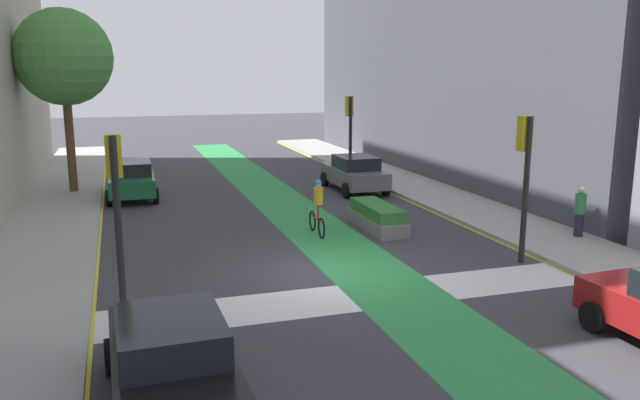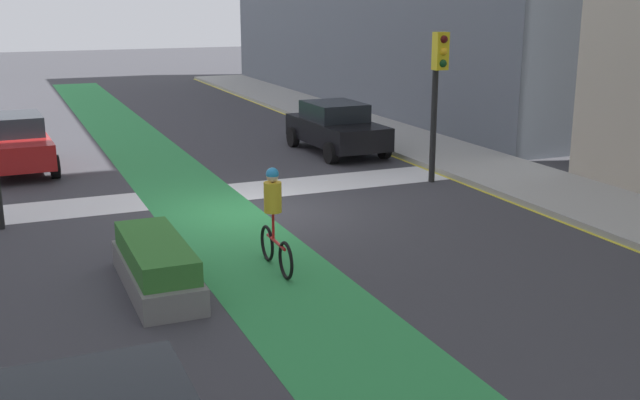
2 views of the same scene
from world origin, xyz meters
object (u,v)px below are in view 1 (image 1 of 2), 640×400
Objects in this scene: pedestrian_sidewalk_right_a at (580,211)px; median_planter at (377,217)px; car_green_left_far at (131,179)px; cyclist_in_lane at (318,206)px; car_grey_right_far at (355,173)px; traffic_signal_far_right at (350,121)px; street_tree_near at (63,58)px; traffic_signal_near_right at (525,161)px; car_black_left_near at (171,360)px; traffic_signal_near_left at (116,187)px.

median_planter is at bearing 148.39° from pedestrian_sidewalk_right_a.
median_planter is (-5.45, 3.35, -0.54)m from pedestrian_sidewalk_right_a.
cyclist_in_lane is at bearing -55.57° from car_green_left_far.
car_grey_right_far is 1.36× the size of median_planter.
traffic_signal_far_right is 10.56m from car_green_left_far.
pedestrian_sidewalk_right_a is 6.42m from median_planter.
traffic_signal_far_right is at bearing 75.21° from median_planter.
street_tree_near is at bearing 129.35° from cyclist_in_lane.
car_green_left_far is at bearing 171.94° from car_grey_right_far.
car_black_left_near is (-9.99, -5.04, -2.06)m from traffic_signal_near_right.
pedestrian_sidewalk_right_a is 0.21× the size of street_tree_near.
traffic_signal_near_right is at bearing -62.89° from median_planter.
traffic_signal_near_right is at bearing 1.13° from traffic_signal_near_left.
car_black_left_near reaches higher than median_planter.
traffic_signal_near_right is at bearing -86.58° from car_grey_right_far.
car_black_left_near is 18.80m from car_grey_right_far.
traffic_signal_far_right reaches higher than cyclist_in_lane.
car_green_left_far is at bearing 124.43° from cyclist_in_lane.
median_planter is at bearing -45.77° from car_green_left_far.
traffic_signal_near_left reaches higher than cyclist_in_lane.
traffic_signal_near_left is (-10.69, -0.21, -0.10)m from traffic_signal_near_right.
traffic_signal_far_right is 0.96× the size of car_green_left_far.
traffic_signal_near_left is at bearing -92.42° from car_green_left_far.
car_grey_right_far is at bearing -105.78° from traffic_signal_far_right.
street_tree_near is (-1.84, 14.40, 3.01)m from traffic_signal_near_left.
traffic_signal_near_right is 6.64m from cyclist_in_lane.
traffic_signal_near_left is 2.12× the size of cyclist_in_lane.
traffic_signal_far_right is 0.53× the size of street_tree_near.
street_tree_near reaches higher than pedestrian_sidewalk_right_a.
car_black_left_near is at bearing -89.50° from car_green_left_far.
pedestrian_sidewalk_right_a is (2.96, -12.77, -1.89)m from traffic_signal_far_right.
street_tree_near reaches higher than car_green_left_far.
traffic_signal_near_left is 7.92m from cyclist_in_lane.
pedestrian_sidewalk_right_a reaches higher than car_black_left_near.
cyclist_in_lane is 1.18× the size of pedestrian_sidewalk_right_a.
cyclist_in_lane is at bearing 60.18° from car_black_left_near.
car_black_left_near is at bearing -119.72° from car_grey_right_far.
traffic_signal_near_left is at bearing -82.73° from street_tree_near.
median_planter is at bearing -104.79° from traffic_signal_far_right.
traffic_signal_far_right is at bearing -0.57° from street_tree_near.
traffic_signal_near_right is 11.38m from car_black_left_near.
traffic_signal_near_left is at bearing -142.77° from cyclist_in_lane.
traffic_signal_near_left is at bearing -149.74° from median_planter.
traffic_signal_near_right is 11.49m from car_grey_right_far.
street_tree_near is at bearing 146.72° from car_green_left_far.
car_green_left_far is at bearing 87.58° from traffic_signal_near_left.
traffic_signal_far_right is at bearing 89.55° from traffic_signal_near_right.
traffic_signal_near_left is 12.99m from car_green_left_far.
street_tree_near is at bearing 166.24° from car_grey_right_far.
cyclist_in_lane is at bearing -175.16° from median_planter.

